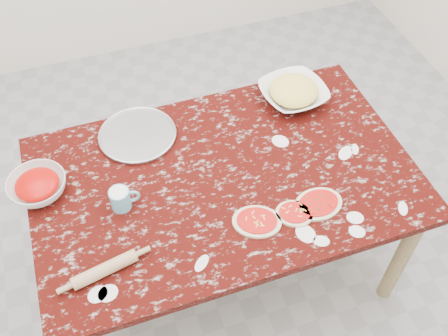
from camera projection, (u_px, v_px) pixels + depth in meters
ground at (224, 264)px, 2.73m from camera, size 4.00×4.00×0.00m
worktable at (224, 188)px, 2.22m from camera, size 1.60×1.00×0.75m
pizza_tray at (138, 135)px, 2.30m from camera, size 0.45×0.45×0.01m
sauce_bowl at (38, 187)px, 2.07m from camera, size 0.24×0.24×0.07m
cheese_bowl at (293, 94)px, 2.43m from camera, size 0.34×0.34×0.07m
flour_mug at (121, 199)px, 2.02m from camera, size 0.12×0.08×0.09m
pizza_left at (257, 222)px, 2.00m from camera, size 0.24×0.22×0.02m
pizza_mid at (294, 213)px, 2.03m from camera, size 0.19×0.18×0.02m
pizza_right at (318, 204)px, 2.05m from camera, size 0.21×0.17×0.02m
rolling_pin at (105, 269)px, 1.85m from camera, size 0.25×0.09×0.05m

